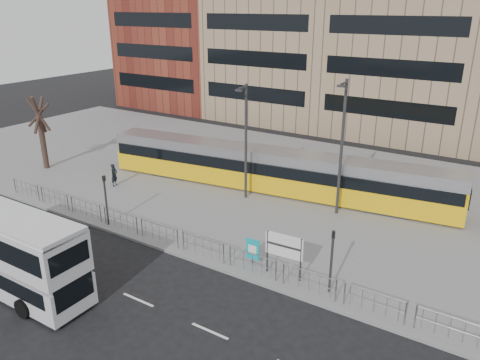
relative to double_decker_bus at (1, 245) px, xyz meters
The scene contains 16 objects.
ground 7.88m from the double_decker_bus, 57.64° to the left, with size 120.00×120.00×0.00m, color black.
plaza 18.97m from the double_decker_bus, 77.56° to the left, with size 64.00×24.00×0.15m, color gray.
kerb 7.90m from the double_decker_bus, 57.84° to the left, with size 64.00×0.25×0.17m, color gray.
building_row 42.46m from the double_decker_bus, 82.15° to the left, with size 70.40×18.40×31.20m.
pedestrian_barrier 9.26m from the double_decker_bus, 48.75° to the left, with size 32.07×0.07×1.10m.
road_markings 5.99m from the double_decker_bus, 25.48° to the left, with size 62.00×0.12×0.01m, color white.
double_decker_bus is the anchor object (origin of this frame).
tram 17.71m from the double_decker_bus, 74.24° to the left, with size 25.12×5.62×2.95m.
station_sign 13.12m from the double_decker_bus, 34.91° to the left, with size 1.93×0.19×2.22m.
ad_panel 11.81m from the double_decker_bus, 40.65° to the left, with size 0.75×0.10×1.39m.
pedestrian 12.76m from the double_decker_bus, 113.87° to the left, with size 0.60×0.40×1.65m, color black.
traffic_light_west 6.95m from the double_decker_bus, 95.89° to the left, with size 0.17×0.21×3.10m.
traffic_light_east 15.12m from the double_decker_bus, 29.54° to the left, with size 0.22×0.25×3.10m.
lamp_post_west 15.53m from the double_decker_bus, 74.92° to the left, with size 0.45×1.04×7.70m.
lamp_post_east 18.93m from the double_decker_bus, 57.04° to the left, with size 0.45×1.04×8.39m.
bare_tree 17.65m from the double_decker_bus, 138.11° to the left, with size 4.93×4.93×8.22m.
Camera 1 is at (15.48, -16.54, 12.53)m, focal length 35.00 mm.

